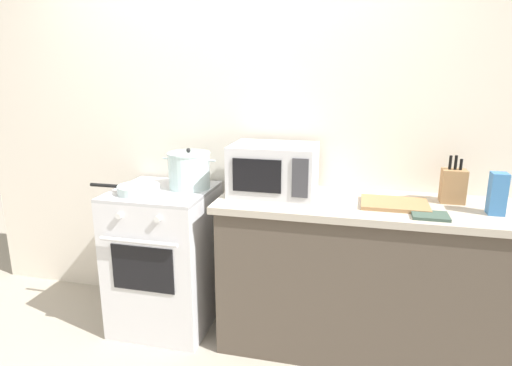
{
  "coord_description": "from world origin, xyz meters",
  "views": [
    {
      "loc": [
        0.85,
        -1.83,
        1.65
      ],
      "look_at": [
        0.26,
        0.6,
        1.0
      ],
      "focal_mm": 30.76,
      "sensor_mm": 36.0,
      "label": 1
    }
  ],
  "objects": [
    {
      "name": "stock_pot",
      "position": [
        -0.19,
        0.68,
        1.03
      ],
      "size": [
        0.35,
        0.27,
        0.26
      ],
      "color": "silver",
      "rests_on": "stove"
    },
    {
      "name": "frying_pan",
      "position": [
        -0.45,
        0.49,
        0.95
      ],
      "size": [
        0.45,
        0.25,
        0.05
      ],
      "color": "silver",
      "rests_on": "stove"
    },
    {
      "name": "microwave",
      "position": [
        0.35,
        0.68,
        1.07
      ],
      "size": [
        0.5,
        0.37,
        0.3
      ],
      "color": "silver",
      "rests_on": "countertop_right"
    },
    {
      "name": "lower_cabinet_right",
      "position": [
        0.9,
        0.62,
        0.44
      ],
      "size": [
        1.64,
        0.56,
        0.88
      ],
      "primitive_type": "cube",
      "color": "#4C4238",
      "rests_on": "ground_plane"
    },
    {
      "name": "pasta_box",
      "position": [
        1.54,
        0.57,
        1.03
      ],
      "size": [
        0.08,
        0.08,
        0.22
      ],
      "primitive_type": "cube",
      "color": "teal",
      "rests_on": "countertop_right"
    },
    {
      "name": "stove",
      "position": [
        -0.35,
        0.6,
        0.46
      ],
      "size": [
        0.6,
        0.64,
        0.92
      ],
      "color": "silver",
      "rests_on": "ground_plane"
    },
    {
      "name": "oven_mitt",
      "position": [
        1.21,
        0.44,
        0.93
      ],
      "size": [
        0.18,
        0.14,
        0.02
      ],
      "primitive_type": "cube",
      "color": "#384C42",
      "rests_on": "countertop_right"
    },
    {
      "name": "knife_block",
      "position": [
        1.36,
        0.74,
        1.02
      ],
      "size": [
        0.13,
        0.1,
        0.27
      ],
      "color": "#997047",
      "rests_on": "countertop_right"
    },
    {
      "name": "countertop_right",
      "position": [
        0.9,
        0.62,
        0.9
      ],
      "size": [
        1.7,
        0.6,
        0.04
      ],
      "primitive_type": "cube",
      "color": "#ADA393",
      "rests_on": "lower_cabinet_right"
    },
    {
      "name": "back_wall",
      "position": [
        0.3,
        0.97,
        1.25
      ],
      "size": [
        4.4,
        0.1,
        2.5
      ],
      "primitive_type": "cube",
      "color": "silver",
      "rests_on": "ground_plane"
    },
    {
      "name": "cutting_board",
      "position": [
        1.05,
        0.6,
        0.93
      ],
      "size": [
        0.36,
        0.26,
        0.02
      ],
      "primitive_type": "cube",
      "color": "#997047",
      "rests_on": "countertop_right"
    }
  ]
}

